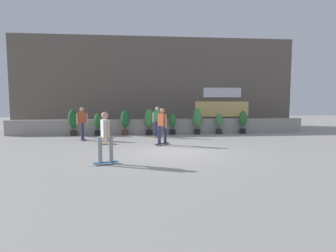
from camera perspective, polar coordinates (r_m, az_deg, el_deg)
ground_plane at (r=11.32m, az=0.80°, el=-5.25°), size 48.00×48.00×0.00m
planter_wall at (r=17.18m, az=-1.58°, el=-0.10°), size 18.00×0.40×0.90m
building_backdrop at (r=21.12m, az=-2.44°, el=8.52°), size 20.00×2.08×6.50m
potted_plant_0 at (r=17.05m, az=-18.73°, el=1.14°), size 0.54×0.54×1.56m
potted_plant_1 at (r=16.82m, az=-14.10°, el=0.49°), size 0.40×0.40×1.28m
potted_plant_2 at (r=16.66m, az=-8.70°, el=1.11°), size 0.51×0.51×1.49m
potted_plant_3 at (r=16.65m, az=-3.83°, el=1.28°), size 0.53×0.53×1.54m
potted_plant_4 at (r=16.78m, az=0.93°, el=0.60°), size 0.40×0.40×1.26m
potted_plant_5 at (r=17.01m, az=5.99°, el=1.44°), size 0.55×0.55×1.58m
potted_plant_6 at (r=17.36m, az=10.32°, el=0.64°), size 0.39×0.39×1.25m
potted_plant_7 at (r=17.83m, az=14.98°, el=1.09°), size 0.47×0.47×1.42m
skater_far_left at (r=15.59m, az=-2.20°, el=1.16°), size 0.57×0.79×1.70m
skater_foreground at (r=15.12m, az=-17.03°, el=0.79°), size 0.55×0.82×1.70m
skater_mid_plaza at (r=12.83m, az=-1.18°, el=0.25°), size 0.76×0.64×1.70m
skater_by_wall_right at (r=9.21m, az=-12.64°, el=-1.90°), size 0.82×0.53×1.70m
skateboard_near_camera at (r=13.41m, az=-12.21°, el=-3.44°), size 0.81×0.23×0.08m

